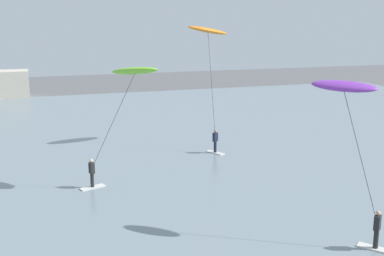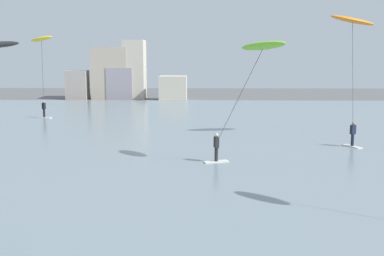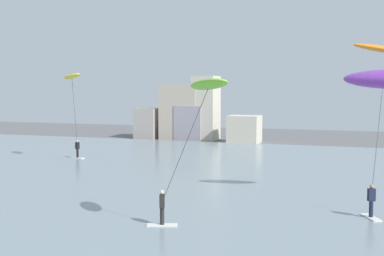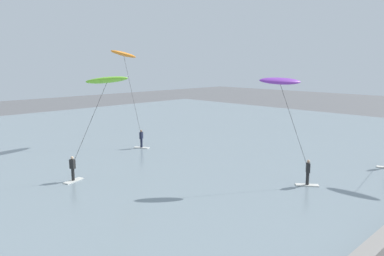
% 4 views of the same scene
% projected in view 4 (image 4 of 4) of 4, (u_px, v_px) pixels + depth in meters
% --- Properties ---
extents(water_bay, '(84.00, 52.00, 0.10)m').
position_uv_depth(water_bay, '(45.00, 152.00, 32.51)').
color(water_bay, gray).
rests_on(water_bay, ground).
extents(kitesurfer_purple, '(2.60, 3.65, 6.77)m').
position_uv_depth(kitesurfer_purple, '(284.00, 94.00, 23.28)').
color(kitesurfer_purple, silver).
rests_on(kitesurfer_purple, water_bay).
extents(kitesurfer_lime, '(4.45, 2.57, 6.83)m').
position_uv_depth(kitesurfer_lime, '(103.00, 91.00, 24.58)').
color(kitesurfer_lime, silver).
rests_on(kitesurfer_lime, water_bay).
extents(kitesurfer_orange, '(3.68, 4.92, 8.81)m').
position_uv_depth(kitesurfer_orange, '(125.00, 61.00, 35.04)').
color(kitesurfer_orange, silver).
rests_on(kitesurfer_orange, water_bay).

